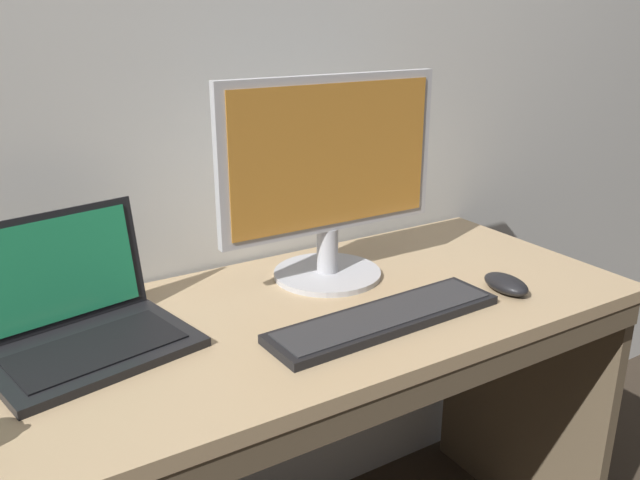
% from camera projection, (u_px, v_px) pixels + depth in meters
% --- Properties ---
extents(desk, '(1.45, 0.60, 0.78)m').
position_uv_depth(desk, '(296.00, 406.00, 1.36)').
color(desk, tan).
rests_on(desk, ground).
extents(laptop_black, '(0.38, 0.32, 0.23)m').
position_uv_depth(laptop_black, '(81.00, 324.00, 1.15)').
color(laptop_black, black).
rests_on(laptop_black, desk).
extents(external_monitor, '(0.52, 0.24, 0.44)m').
position_uv_depth(external_monitor, '(330.00, 177.00, 1.39)').
color(external_monitor, '#B7B7BC').
rests_on(external_monitor, desk).
extents(wired_keyboard, '(0.49, 0.14, 0.02)m').
position_uv_depth(wired_keyboard, '(385.00, 318.00, 1.25)').
color(wired_keyboard, black).
rests_on(wired_keyboard, desk).
extents(computer_mouse, '(0.07, 0.12, 0.04)m').
position_uv_depth(computer_mouse, '(506.00, 284.00, 1.38)').
color(computer_mouse, black).
rests_on(computer_mouse, desk).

